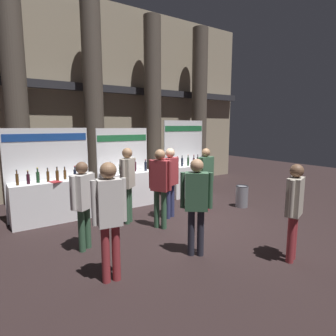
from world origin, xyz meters
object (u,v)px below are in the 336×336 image
exhibitor_booth_1 (128,186)px  visitor_4 (110,212)px  visitor_7 (128,178)px  visitor_5 (206,174)px  visitor_0 (83,198)px  exhibitor_booth_2 (189,176)px  visitor_6 (170,176)px  trash_bin (242,196)px  exhibitor_booth_0 (53,197)px  visitor_1 (196,198)px  visitor_3 (160,182)px  visitor_2 (294,204)px

exhibitor_booth_1 → visitor_4: exhibitor_booth_1 is taller
exhibitor_booth_1 → visitor_4: (-2.01, -3.54, 0.49)m
exhibitor_booth_1 → visitor_7: (-0.66, -1.37, 0.50)m
visitor_5 → visitor_0: bearing=-172.0°
exhibitor_booth_2 → visitor_5: size_ratio=1.45×
exhibitor_booth_2 → visitor_6: 2.52m
trash_bin → exhibitor_booth_0: bearing=159.4°
exhibitor_booth_1 → visitor_7: 1.60m
visitor_0 → visitor_1: visitor_1 is taller
trash_bin → visitor_7: visitor_7 is taller
exhibitor_booth_1 → visitor_5: size_ratio=1.31×
exhibitor_booth_1 → visitor_5: exhibitor_booth_1 is taller
visitor_4 → visitor_3: bearing=48.0°
exhibitor_booth_0 → visitor_6: bearing=-29.4°
visitor_0 → visitor_6: bearing=-19.3°
visitor_2 → exhibitor_booth_1: bearing=80.0°
exhibitor_booth_0 → visitor_5: exhibitor_booth_0 is taller
exhibitor_booth_2 → visitor_3: (-2.47, -2.11, 0.46)m
exhibitor_booth_0 → visitor_5: (3.63, -1.46, 0.43)m
visitor_0 → visitor_1: 2.07m
exhibitor_booth_1 → visitor_7: bearing=-115.7°
exhibitor_booth_0 → visitor_3: 2.72m
exhibitor_booth_1 → exhibitor_booth_2: (2.26, 0.01, 0.03)m
exhibitor_booth_1 → visitor_7: size_ratio=1.24×
visitor_3 → visitor_7: size_ratio=1.00×
visitor_2 → visitor_7: 3.62m
visitor_0 → visitor_3: bearing=-29.4°
trash_bin → visitor_5: size_ratio=0.36×
visitor_4 → visitor_7: visitor_4 is taller
visitor_1 → visitor_3: (0.20, 1.50, 0.02)m
trash_bin → visitor_4: 4.95m
exhibitor_booth_0 → visitor_0: 2.09m
visitor_0 → exhibitor_booth_0: bearing=59.1°
exhibitor_booth_1 → exhibitor_booth_2: 2.26m
visitor_7 → visitor_4: bearing=17.0°
exhibitor_booth_2 → visitor_2: size_ratio=1.47×
exhibitor_booth_1 → visitor_3: bearing=-95.9°
trash_bin → visitor_4: size_ratio=0.34×
exhibitor_booth_2 → visitor_7: 3.26m
exhibitor_booth_1 → exhibitor_booth_2: exhibitor_booth_2 is taller
visitor_6 → exhibitor_booth_1: bearing=81.6°
visitor_2 → visitor_1: bearing=118.9°
visitor_1 → visitor_6: size_ratio=0.99×
visitor_0 → visitor_4: size_ratio=0.92×
exhibitor_booth_0 → exhibitor_booth_1: bearing=5.4°
visitor_3 → visitor_4: visitor_4 is taller
exhibitor_booth_1 → visitor_4: size_ratio=1.24×
visitor_2 → visitor_4: 3.05m
visitor_5 → exhibitor_booth_1: bearing=130.9°
trash_bin → visitor_7: size_ratio=0.34×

